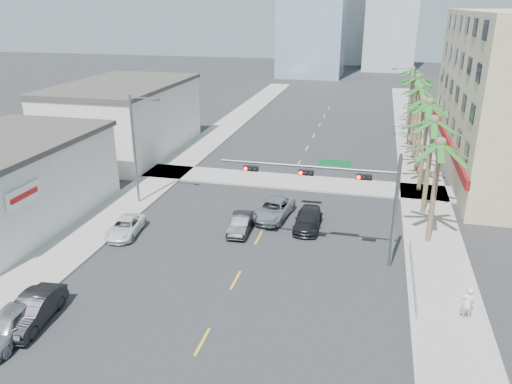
% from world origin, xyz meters
% --- Properties ---
extents(ground, '(260.00, 260.00, 0.00)m').
position_xyz_m(ground, '(0.00, 0.00, 0.00)').
color(ground, '#262628').
rests_on(ground, ground).
extents(sidewalk_right, '(4.00, 120.00, 0.15)m').
position_xyz_m(sidewalk_right, '(12.00, 20.00, 0.07)').
color(sidewalk_right, gray).
rests_on(sidewalk_right, ground).
extents(sidewalk_left, '(4.00, 120.00, 0.15)m').
position_xyz_m(sidewalk_left, '(-12.00, 20.00, 0.07)').
color(sidewalk_left, gray).
rests_on(sidewalk_left, ground).
extents(sidewalk_cross, '(80.00, 4.00, 0.15)m').
position_xyz_m(sidewalk_cross, '(0.00, 22.00, 0.07)').
color(sidewalk_cross, gray).
rests_on(sidewalk_cross, ground).
extents(building_left_near, '(10.00, 16.00, 6.00)m').
position_xyz_m(building_left_near, '(-19.00, 8.00, 3.00)').
color(building_left_near, beige).
rests_on(building_left_near, ground).
extents(building_left_far, '(11.00, 18.00, 7.20)m').
position_xyz_m(building_left_far, '(-19.50, 28.00, 3.60)').
color(building_left_far, beige).
rests_on(building_left_far, ground).
extents(traffic_signal_mast, '(11.12, 0.54, 7.20)m').
position_xyz_m(traffic_signal_mast, '(5.78, 7.95, 5.06)').
color(traffic_signal_mast, slate).
rests_on(traffic_signal_mast, ground).
extents(palm_tree_0, '(4.80, 4.80, 7.80)m').
position_xyz_m(palm_tree_0, '(11.60, 12.00, 7.08)').
color(palm_tree_0, brown).
rests_on(palm_tree_0, ground).
extents(palm_tree_1, '(4.80, 4.80, 8.16)m').
position_xyz_m(palm_tree_1, '(11.60, 17.20, 7.43)').
color(palm_tree_1, brown).
rests_on(palm_tree_1, ground).
extents(palm_tree_2, '(4.80, 4.80, 8.52)m').
position_xyz_m(palm_tree_2, '(11.60, 22.40, 7.78)').
color(palm_tree_2, brown).
rests_on(palm_tree_2, ground).
extents(palm_tree_3, '(4.80, 4.80, 7.80)m').
position_xyz_m(palm_tree_3, '(11.60, 27.60, 7.08)').
color(palm_tree_3, brown).
rests_on(palm_tree_3, ground).
extents(palm_tree_4, '(4.80, 4.80, 8.16)m').
position_xyz_m(palm_tree_4, '(11.60, 32.80, 7.43)').
color(palm_tree_4, brown).
rests_on(palm_tree_4, ground).
extents(palm_tree_5, '(4.80, 4.80, 8.52)m').
position_xyz_m(palm_tree_5, '(11.60, 38.00, 7.78)').
color(palm_tree_5, brown).
rests_on(palm_tree_5, ground).
extents(palm_tree_6, '(4.80, 4.80, 7.80)m').
position_xyz_m(palm_tree_6, '(11.60, 43.20, 7.08)').
color(palm_tree_6, brown).
rests_on(palm_tree_6, ground).
extents(palm_tree_7, '(4.80, 4.80, 8.16)m').
position_xyz_m(palm_tree_7, '(11.60, 48.40, 7.43)').
color(palm_tree_7, brown).
rests_on(palm_tree_7, ground).
extents(streetlight_left, '(2.55, 0.25, 9.00)m').
position_xyz_m(streetlight_left, '(-11.00, 14.00, 5.06)').
color(streetlight_left, slate).
rests_on(streetlight_left, ground).
extents(streetlight_right, '(2.55, 0.25, 9.00)m').
position_xyz_m(streetlight_right, '(11.00, 38.00, 5.06)').
color(streetlight_right, slate).
rests_on(streetlight_right, ground).
extents(guardrail, '(0.08, 8.08, 1.00)m').
position_xyz_m(guardrail, '(10.30, 6.00, 0.67)').
color(guardrail, silver).
rests_on(guardrail, ground).
extents(car_parked_near, '(2.17, 4.58, 1.51)m').
position_xyz_m(car_parked_near, '(-9.40, -3.97, 0.76)').
color(car_parked_near, '#ACACB1').
rests_on(car_parked_near, ground).
extents(car_parked_mid, '(2.02, 4.65, 1.49)m').
position_xyz_m(car_parked_mid, '(-9.02, -2.56, 0.74)').
color(car_parked_mid, black).
rests_on(car_parked_mid, ground).
extents(car_parked_far, '(2.41, 4.40, 1.17)m').
position_xyz_m(car_parked_far, '(-9.40, 8.21, 0.58)').
color(car_parked_far, white).
rests_on(car_parked_far, ground).
extents(car_lane_left, '(1.57, 3.93, 1.27)m').
position_xyz_m(car_lane_left, '(-1.50, 10.64, 0.64)').
color(car_lane_left, black).
rests_on(car_lane_left, ground).
extents(car_lane_center, '(2.90, 5.26, 1.39)m').
position_xyz_m(car_lane_center, '(0.29, 13.68, 0.70)').
color(car_lane_center, '#BCBCC1').
rests_on(car_lane_center, ground).
extents(car_lane_right, '(1.90, 4.52, 1.30)m').
position_xyz_m(car_lane_right, '(3.14, 12.49, 0.65)').
color(car_lane_right, black).
rests_on(car_lane_right, ground).
extents(pedestrian, '(0.73, 0.53, 1.84)m').
position_xyz_m(pedestrian, '(12.81, 2.90, 1.07)').
color(pedestrian, white).
rests_on(pedestrian, sidewalk_right).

